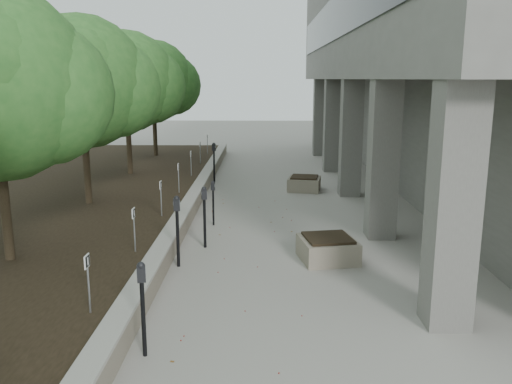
{
  "coord_description": "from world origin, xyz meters",
  "views": [
    {
      "loc": [
        0.36,
        -7.2,
        4.01
      ],
      "look_at": [
        0.2,
        5.79,
        1.22
      ],
      "focal_mm": 37.03,
      "sensor_mm": 36.0,
      "label": 1
    }
  ],
  "objects_px": {
    "parking_meter_1": "(143,310)",
    "parking_meter_3": "(178,231)",
    "planter_front": "(328,248)",
    "crabapple_tree_4": "(127,103)",
    "parking_meter_2": "(205,217)",
    "parking_meter_4": "(213,203)",
    "crabapple_tree_5": "(154,98)",
    "planter_back": "(304,183)",
    "parking_meter_5": "(214,163)",
    "crabapple_tree_3": "(83,111)"
  },
  "relations": [
    {
      "from": "parking_meter_2",
      "to": "parking_meter_5",
      "type": "bearing_deg",
      "value": 80.82
    },
    {
      "from": "parking_meter_3",
      "to": "parking_meter_5",
      "type": "xyz_separation_m",
      "value": [
        -0.08,
        9.59,
        -0.0
      ]
    },
    {
      "from": "crabapple_tree_3",
      "to": "parking_meter_3",
      "type": "relative_size",
      "value": 3.44
    },
    {
      "from": "parking_meter_1",
      "to": "parking_meter_3",
      "type": "height_order",
      "value": "parking_meter_3"
    },
    {
      "from": "parking_meter_1",
      "to": "parking_meter_3",
      "type": "xyz_separation_m",
      "value": [
        -0.1,
        3.8,
        0.06
      ]
    },
    {
      "from": "parking_meter_1",
      "to": "planter_back",
      "type": "xyz_separation_m",
      "value": [
        3.26,
        11.89,
        -0.47
      ]
    },
    {
      "from": "planter_front",
      "to": "parking_meter_4",
      "type": "bearing_deg",
      "value": 134.51
    },
    {
      "from": "parking_meter_4",
      "to": "planter_back",
      "type": "xyz_separation_m",
      "value": [
        2.9,
        4.75,
        -0.37
      ]
    },
    {
      "from": "parking_meter_4",
      "to": "parking_meter_3",
      "type": "bearing_deg",
      "value": -88.04
    },
    {
      "from": "crabapple_tree_4",
      "to": "parking_meter_5",
      "type": "relative_size",
      "value": 3.45
    },
    {
      "from": "crabapple_tree_4",
      "to": "parking_meter_4",
      "type": "height_order",
      "value": "crabapple_tree_4"
    },
    {
      "from": "crabapple_tree_3",
      "to": "parking_meter_1",
      "type": "xyz_separation_m",
      "value": [
        3.43,
        -8.1,
        -2.39
      ]
    },
    {
      "from": "planter_back",
      "to": "parking_meter_4",
      "type": "bearing_deg",
      "value": -121.4
    },
    {
      "from": "planter_back",
      "to": "planter_front",
      "type": "bearing_deg",
      "value": -90.44
    },
    {
      "from": "crabapple_tree_5",
      "to": "parking_meter_2",
      "type": "distance_m",
      "value": 13.71
    },
    {
      "from": "parking_meter_4",
      "to": "planter_back",
      "type": "height_order",
      "value": "parking_meter_4"
    },
    {
      "from": "crabapple_tree_4",
      "to": "parking_meter_2",
      "type": "relative_size",
      "value": 3.6
    },
    {
      "from": "parking_meter_4",
      "to": "planter_front",
      "type": "distance_m",
      "value": 4.07
    },
    {
      "from": "parking_meter_3",
      "to": "planter_front",
      "type": "distance_m",
      "value": 3.37
    },
    {
      "from": "crabapple_tree_4",
      "to": "parking_meter_3",
      "type": "height_order",
      "value": "crabapple_tree_4"
    },
    {
      "from": "crabapple_tree_4",
      "to": "parking_meter_5",
      "type": "xyz_separation_m",
      "value": [
        3.25,
        0.29,
        -2.33
      ]
    },
    {
      "from": "parking_meter_1",
      "to": "planter_front",
      "type": "xyz_separation_m",
      "value": [
        3.2,
        4.25,
        -0.45
      ]
    },
    {
      "from": "crabapple_tree_3",
      "to": "parking_meter_3",
      "type": "distance_m",
      "value": 5.92
    },
    {
      "from": "crabapple_tree_4",
      "to": "crabapple_tree_3",
      "type": "bearing_deg",
      "value": -90.0
    },
    {
      "from": "crabapple_tree_4",
      "to": "crabapple_tree_5",
      "type": "bearing_deg",
      "value": 90.0
    },
    {
      "from": "planter_front",
      "to": "planter_back",
      "type": "bearing_deg",
      "value": 89.56
    },
    {
      "from": "parking_meter_4",
      "to": "crabapple_tree_4",
      "type": "bearing_deg",
      "value": 132.24
    },
    {
      "from": "crabapple_tree_3",
      "to": "parking_meter_5",
      "type": "distance_m",
      "value": 6.63
    },
    {
      "from": "crabapple_tree_5",
      "to": "parking_meter_2",
      "type": "relative_size",
      "value": 3.6
    },
    {
      "from": "parking_meter_1",
      "to": "parking_meter_3",
      "type": "relative_size",
      "value": 0.92
    },
    {
      "from": "crabapple_tree_3",
      "to": "parking_meter_1",
      "type": "distance_m",
      "value": 9.12
    },
    {
      "from": "parking_meter_2",
      "to": "planter_back",
      "type": "xyz_separation_m",
      "value": [
        2.92,
        6.75,
        -0.49
      ]
    },
    {
      "from": "crabapple_tree_4",
      "to": "planter_front",
      "type": "height_order",
      "value": "crabapple_tree_4"
    },
    {
      "from": "crabapple_tree_3",
      "to": "parking_meter_2",
      "type": "relative_size",
      "value": 3.6
    },
    {
      "from": "parking_meter_4",
      "to": "parking_meter_5",
      "type": "bearing_deg",
      "value": 104.74
    },
    {
      "from": "crabapple_tree_5",
      "to": "planter_back",
      "type": "height_order",
      "value": "crabapple_tree_5"
    },
    {
      "from": "parking_meter_1",
      "to": "planter_back",
      "type": "relative_size",
      "value": 1.29
    },
    {
      "from": "crabapple_tree_5",
      "to": "parking_meter_4",
      "type": "bearing_deg",
      "value": -70.92
    },
    {
      "from": "parking_meter_2",
      "to": "parking_meter_3",
      "type": "distance_m",
      "value": 1.41
    },
    {
      "from": "parking_meter_1",
      "to": "parking_meter_2",
      "type": "bearing_deg",
      "value": 72.19
    },
    {
      "from": "crabapple_tree_5",
      "to": "parking_meter_2",
      "type": "bearing_deg",
      "value": -73.78
    },
    {
      "from": "planter_back",
      "to": "parking_meter_1",
      "type": "bearing_deg",
      "value": -105.34
    },
    {
      "from": "crabapple_tree_5",
      "to": "parking_meter_5",
      "type": "relative_size",
      "value": 3.45
    },
    {
      "from": "parking_meter_2",
      "to": "parking_meter_4",
      "type": "xyz_separation_m",
      "value": [
        0.02,
        2.0,
        -0.13
      ]
    },
    {
      "from": "crabapple_tree_4",
      "to": "planter_back",
      "type": "xyz_separation_m",
      "value": [
        6.69,
        -1.22,
        -2.86
      ]
    },
    {
      "from": "crabapple_tree_3",
      "to": "parking_meter_5",
      "type": "height_order",
      "value": "crabapple_tree_3"
    },
    {
      "from": "parking_meter_1",
      "to": "planter_front",
      "type": "relative_size",
      "value": 1.23
    },
    {
      "from": "parking_meter_1",
      "to": "planter_back",
      "type": "height_order",
      "value": "parking_meter_1"
    },
    {
      "from": "planter_front",
      "to": "crabapple_tree_3",
      "type": "bearing_deg",
      "value": 149.84
    },
    {
      "from": "parking_meter_3",
      "to": "parking_meter_4",
      "type": "bearing_deg",
      "value": 77.2
    }
  ]
}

